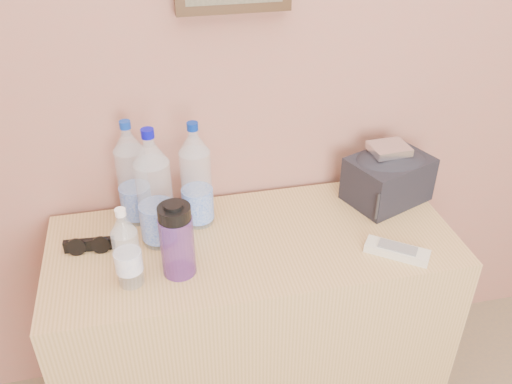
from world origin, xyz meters
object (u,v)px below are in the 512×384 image
ac_remote (397,251)px  foil_packet (389,149)px  pet_large_b (133,178)px  pet_large_c (196,180)px  dresser (254,328)px  toiletry_bag (388,176)px  pet_large_a (155,195)px  pet_small (127,252)px  sunglasses (90,245)px  nalgene_bottle (177,239)px

ac_remote → foil_packet: size_ratio=1.54×
pet_large_b → pet_large_c: size_ratio=0.99×
dresser → foil_packet: (0.44, 0.12, 0.53)m
dresser → ac_remote: bearing=-22.0°
toiletry_bag → foil_packet: foil_packet is taller
pet_large_a → foil_packet: 0.70m
pet_large_c → ac_remote: pet_large_c is taller
dresser → pet_large_a: 0.57m
pet_small → sunglasses: 0.20m
pet_large_c → pet_large_b: bearing=162.7°
pet_small → pet_large_c: bearing=48.1°
ac_remote → pet_large_c: bearing=-171.4°
dresser → foil_packet: size_ratio=10.29×
toiletry_bag → foil_packet: bearing=105.5°
toiletry_bag → pet_large_b: bearing=154.2°
pet_large_c → ac_remote: (0.50, -0.27, -0.13)m
dresser → foil_packet: 0.70m
dresser → toiletry_bag: (0.44, 0.11, 0.44)m
foil_packet → pet_small: bearing=-163.8°
pet_large_a → pet_large_c: (0.12, 0.07, -0.01)m
dresser → toiletry_bag: 0.63m
pet_large_b → pet_small: 0.28m
sunglasses → foil_packet: foil_packet is taller
ac_remote → toiletry_bag: (0.08, 0.26, 0.07)m
pet_large_b → foil_packet: pet_large_b is taller
dresser → toiletry_bag: toiletry_bag is taller
ac_remote → foil_packet: 0.32m
dresser → pet_large_c: pet_large_c is taller
dresser → pet_small: 0.57m
ac_remote → toiletry_bag: bearing=109.4°
ac_remote → pet_small: bearing=-146.9°
pet_large_a → sunglasses: bearing=-179.5°
nalgene_bottle → foil_packet: nalgene_bottle is taller
ac_remote → toiletry_bag: size_ratio=0.72×
dresser → foil_packet: foil_packet is taller
foil_packet → dresser: bearing=-164.4°
sunglasses → ac_remote: (0.81, -0.20, -0.01)m
pet_large_c → nalgene_bottle: 0.23m
pet_large_b → nalgene_bottle: pet_large_b is taller
pet_large_c → ac_remote: bearing=-28.1°
pet_small → nalgene_bottle: pet_small is taller
pet_large_b → ac_remote: 0.76m
sunglasses → ac_remote: bearing=-9.8°
pet_large_a → pet_large_b: size_ratio=1.09×
pet_large_c → pet_small: 0.30m
sunglasses → toiletry_bag: bearing=8.0°
pet_large_b → sunglasses: 0.22m
dresser → nalgene_bottle: bearing=-157.6°
dresser → ac_remote: (0.36, -0.15, 0.37)m
pet_large_a → pet_small: pet_large_a is taller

